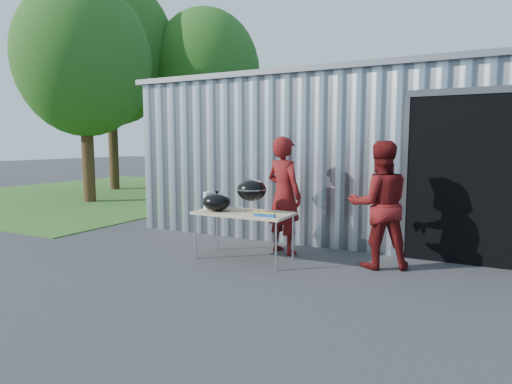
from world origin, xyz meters
The scene contains 14 objects.
ground centered at (0.00, 0.00, 0.00)m, with size 80.00×80.00×0.00m, color #2B2B2E.
building centered at (0.92, 4.59, 1.54)m, with size 8.20×6.20×3.10m.
grass_patch centered at (-9.00, 6.00, 0.01)m, with size 10.00×12.00×0.02m, color #2D591E.
tree_left centered at (-7.50, 4.00, 4.26)m, with size 3.95×3.95×6.54m.
tree_mid centered at (-9.50, 7.00, 5.27)m, with size 4.88×4.88×8.08m.
tree_far centered at (-6.50, 9.00, 4.53)m, with size 4.20×4.20×6.96m.
folding_table centered at (-0.11, 0.42, 0.71)m, with size 1.50×0.75×0.75m.
kettle_grill centered at (0.01, 0.46, 1.17)m, with size 0.46×0.46×0.94m.
grill_lid centered at (-0.53, 0.32, 0.89)m, with size 0.44×0.44×0.32m.
paper_towels centered at (-0.75, 0.37, 0.89)m, with size 0.12×0.12×0.28m, color white.
white_tub centered at (-0.66, 0.66, 0.80)m, with size 0.20×0.15×0.10m, color white.
foil_box centered at (0.37, 0.17, 0.78)m, with size 0.32×0.05×0.06m.
person_cook centered at (0.27, 1.09, 0.96)m, with size 0.70×0.46×1.91m, color #621111.
person_bystander centered at (1.83, 0.96, 0.92)m, with size 0.89×0.70×1.84m, color #621111.
Camera 1 is at (3.04, -5.28, 1.80)m, focal length 30.00 mm.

